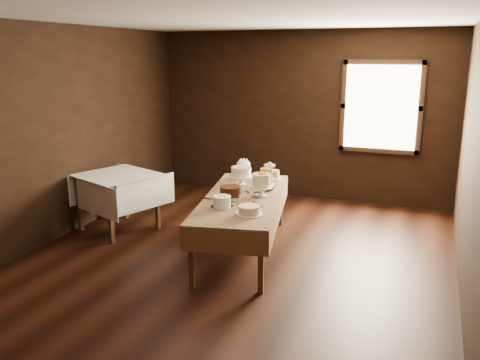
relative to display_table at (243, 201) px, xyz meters
name	(u,v)px	position (x,y,z in m)	size (l,w,h in m)	color
floor	(234,260)	(0.00, -0.30, -0.67)	(5.00, 6.00, 0.01)	black
ceiling	(233,16)	(0.00, -0.30, 2.13)	(5.00, 6.00, 0.01)	beige
wall_back	(301,116)	(0.00, 2.70, 0.73)	(5.00, 0.02, 2.80)	black
wall_front	(42,230)	(0.00, -3.30, 0.73)	(5.00, 0.02, 2.80)	black
wall_left	(58,133)	(-2.50, -0.30, 0.73)	(0.02, 6.00, 2.80)	black
wall_right	(475,163)	(2.50, -0.30, 0.73)	(0.02, 6.00, 2.80)	black
window	(381,107)	(1.30, 2.64, 0.93)	(1.10, 0.05, 1.30)	#FFEABF
display_table	(243,201)	(0.00, 0.00, 0.00)	(1.36, 2.46, 0.72)	#482F1B
side_table	(117,181)	(-1.91, 0.12, 0.04)	(1.22, 1.22, 0.80)	#482F1B
cake_meringue	(243,171)	(-0.32, 0.85, 0.16)	(0.22, 0.22, 0.24)	silver
cake_speckled	(272,175)	(0.06, 0.98, 0.11)	(0.25, 0.25, 0.12)	white
cake_lattice	(241,177)	(-0.23, 0.52, 0.16)	(0.33, 0.33, 0.25)	white
cake_caramel	(266,178)	(0.10, 0.59, 0.16)	(0.23, 0.23, 0.25)	white
cake_chocolate	(230,192)	(-0.15, -0.04, 0.11)	(0.31, 0.31, 0.12)	silver
cake_flowers	(261,186)	(0.20, 0.10, 0.18)	(0.29, 0.29, 0.29)	white
cake_swirl	(222,202)	(-0.06, -0.49, 0.11)	(0.28, 0.28, 0.13)	silver
cake_cream	(249,210)	(0.32, -0.63, 0.10)	(0.29, 0.29, 0.10)	white
cake_server_a	(240,202)	(0.06, -0.25, 0.06)	(0.24, 0.03, 0.01)	silver
cake_server_b	(259,206)	(0.31, -0.29, 0.06)	(0.24, 0.03, 0.01)	silver
cake_server_c	(245,189)	(-0.09, 0.30, 0.06)	(0.24, 0.03, 0.01)	silver
cake_server_d	(266,191)	(0.19, 0.31, 0.06)	(0.24, 0.03, 0.01)	silver
cake_server_e	(215,200)	(-0.25, -0.28, 0.06)	(0.24, 0.03, 0.01)	silver
flower_vase	(269,185)	(0.21, 0.38, 0.13)	(0.14, 0.14, 0.15)	#2D2823
flower_bouquet	(269,170)	(0.21, 0.38, 0.32)	(0.14, 0.14, 0.20)	white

